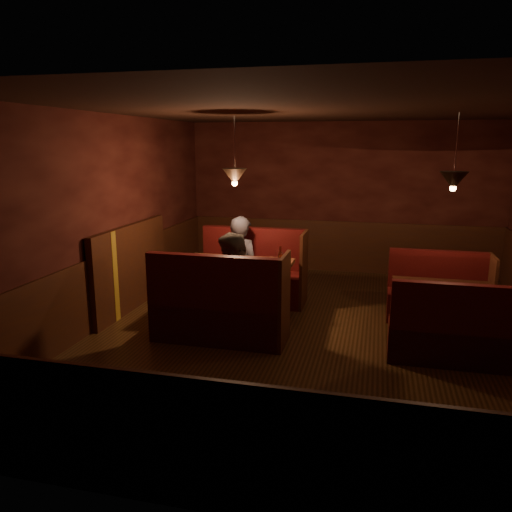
% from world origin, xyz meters
% --- Properties ---
extents(room, '(6.02, 7.02, 2.92)m').
position_xyz_m(room, '(-0.28, 0.04, 1.05)').
color(room, '#311E0B').
rests_on(room, ground).
extents(main_table, '(1.56, 0.95, 1.09)m').
position_xyz_m(main_table, '(-1.22, 0.32, 0.65)').
color(main_table, '#572E17').
rests_on(main_table, ground).
extents(main_bench_far, '(1.72, 0.61, 1.17)m').
position_xyz_m(main_bench_far, '(-1.20, 1.21, 0.37)').
color(main_bench_far, '#350A0C').
rests_on(main_bench_far, ground).
extents(main_bench_near, '(1.72, 0.61, 1.17)m').
position_xyz_m(main_bench_near, '(-1.20, -0.57, 0.37)').
color(main_bench_near, '#350A0C').
rests_on(main_bench_near, ground).
extents(second_table, '(1.26, 0.81, 0.71)m').
position_xyz_m(second_table, '(1.57, 0.20, 0.53)').
color(second_table, '#572E17').
rests_on(second_table, ground).
extents(second_bench_far, '(1.39, 0.52, 1.00)m').
position_xyz_m(second_bench_far, '(1.59, 0.96, 0.32)').
color(second_bench_far, '#350A0C').
rests_on(second_bench_far, ground).
extents(second_bench_near, '(1.39, 0.52, 1.00)m').
position_xyz_m(second_bench_near, '(1.59, -0.55, 0.32)').
color(second_bench_near, '#350A0C').
rests_on(second_bench_near, ground).
extents(diner_a, '(0.74, 0.60, 1.76)m').
position_xyz_m(diner_a, '(-1.35, 1.02, 0.88)').
color(diner_a, '#313038').
rests_on(diner_a, ground).
extents(diner_b, '(0.95, 0.80, 1.72)m').
position_xyz_m(diner_b, '(-1.06, -0.31, 0.86)').
color(diner_b, '#3E3932').
rests_on(diner_b, ground).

